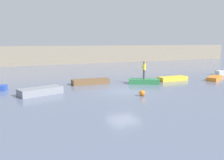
# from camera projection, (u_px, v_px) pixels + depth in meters

# --- Properties ---
(ground_plane) EXTENTS (120.00, 120.00, 0.00)m
(ground_plane) POSITION_uv_depth(u_px,v_px,m) (123.00, 91.00, 19.43)
(ground_plane) COLOR slate
(embankment_wall) EXTENTS (80.00, 1.20, 3.31)m
(embankment_wall) POSITION_uv_depth(u_px,v_px,m) (57.00, 55.00, 42.78)
(embankment_wall) COLOR gray
(embankment_wall) RESTS_ON ground_plane
(rowboat_grey) EXTENTS (3.47, 2.16, 0.54)m
(rowboat_grey) POSITION_uv_depth(u_px,v_px,m) (41.00, 91.00, 18.17)
(rowboat_grey) COLOR gray
(rowboat_grey) RESTS_ON ground_plane
(rowboat_brown) EXTENTS (3.57, 1.27, 0.48)m
(rowboat_brown) POSITION_uv_depth(u_px,v_px,m) (90.00, 81.00, 22.77)
(rowboat_brown) COLOR brown
(rowboat_brown) RESTS_ON ground_plane
(rowboat_green) EXTENTS (3.04, 2.29, 0.47)m
(rowboat_green) POSITION_uv_depth(u_px,v_px,m) (144.00, 81.00, 22.87)
(rowboat_green) COLOR #2D7F47
(rowboat_green) RESTS_ON ground_plane
(rowboat_yellow) EXTENTS (3.18, 1.11, 0.42)m
(rowboat_yellow) POSITION_uv_depth(u_px,v_px,m) (173.00, 79.00, 24.79)
(rowboat_yellow) COLOR gold
(rowboat_yellow) RESTS_ON ground_plane
(rowboat_orange) EXTENTS (3.01, 2.26, 0.37)m
(rowboat_orange) POSITION_uv_depth(u_px,v_px,m) (215.00, 78.00, 25.34)
(rowboat_orange) COLOR orange
(rowboat_orange) RESTS_ON ground_plane
(person_yellow_shirt) EXTENTS (0.32, 0.32, 1.75)m
(person_yellow_shirt) POSITION_uv_depth(u_px,v_px,m) (144.00, 69.00, 22.68)
(person_yellow_shirt) COLOR #4C4C56
(person_yellow_shirt) RESTS_ON rowboat_green
(mooring_buoy) EXTENTS (0.44, 0.44, 0.44)m
(mooring_buoy) POSITION_uv_depth(u_px,v_px,m) (142.00, 93.00, 17.69)
(mooring_buoy) COLOR orange
(mooring_buoy) RESTS_ON ground_plane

